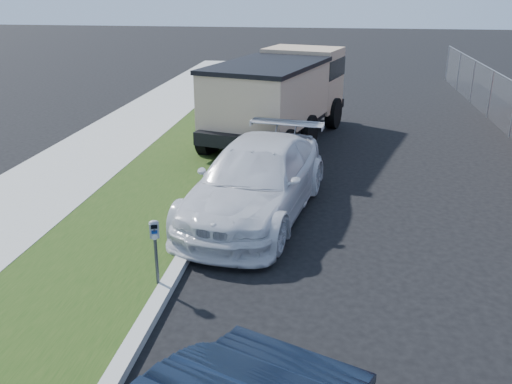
# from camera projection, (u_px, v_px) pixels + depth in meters

# --- Properties ---
(ground) EXTENTS (120.00, 120.00, 0.00)m
(ground) POSITION_uv_depth(u_px,v_px,m) (323.00, 266.00, 9.96)
(ground) COLOR black
(ground) RESTS_ON ground
(streetside) EXTENTS (6.12, 50.00, 0.15)m
(streetside) POSITION_uv_depth(u_px,v_px,m) (84.00, 205.00, 12.53)
(streetside) COLOR #989890
(streetside) RESTS_ON ground
(parking_meter) EXTENTS (0.19, 0.16, 1.18)m
(parking_meter) POSITION_uv_depth(u_px,v_px,m) (155.00, 239.00, 8.83)
(parking_meter) COLOR #3F4247
(parking_meter) RESTS_ON ground
(white_wagon) EXTENTS (3.16, 5.88, 1.62)m
(white_wagon) POSITION_uv_depth(u_px,v_px,m) (256.00, 180.00, 11.96)
(white_wagon) COLOR silver
(white_wagon) RESTS_ON ground
(dump_truck) EXTENTS (4.36, 7.45, 2.75)m
(dump_truck) POSITION_uv_depth(u_px,v_px,m) (281.00, 92.00, 17.79)
(dump_truck) COLOR black
(dump_truck) RESTS_ON ground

